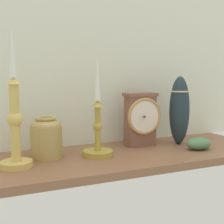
# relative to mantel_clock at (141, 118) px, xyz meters

# --- Properties ---
(ground_plane) EXTENTS (1.00, 0.36, 0.02)m
(ground_plane) POSITION_rel_mantel_clock_xyz_m (-0.09, -0.08, -0.11)
(ground_plane) COLOR brown
(back_wall) EXTENTS (1.20, 0.02, 0.65)m
(back_wall) POSITION_rel_mantel_clock_xyz_m (-0.09, 0.11, 0.22)
(back_wall) COLOR silver
(back_wall) RESTS_ON ground_plane
(mantel_clock) EXTENTS (0.13, 0.09, 0.19)m
(mantel_clock) POSITION_rel_mantel_clock_xyz_m (0.00, 0.00, 0.00)
(mantel_clock) COLOR brown
(mantel_clock) RESTS_ON ground_plane
(candlestick_tall_left) EXTENTS (0.09, 0.09, 0.40)m
(candlestick_tall_left) POSITION_rel_mantel_clock_xyz_m (-0.45, -0.10, 0.02)
(candlestick_tall_left) COLOR #D3B558
(candlestick_tall_left) RESTS_ON ground_plane
(candlestick_tall_center) EXTENTS (0.10, 0.10, 0.32)m
(candlestick_tall_center) POSITION_rel_mantel_clock_xyz_m (-0.20, -0.07, -0.01)
(candlestick_tall_center) COLOR #AE9438
(candlestick_tall_center) RESTS_ON ground_plane
(brass_vase_jar) EXTENTS (0.10, 0.10, 0.13)m
(brass_vase_jar) POSITION_rel_mantel_clock_xyz_m (-0.35, -0.03, -0.03)
(brass_vase_jar) COLOR tan
(brass_vase_jar) RESTS_ON ground_plane
(tall_ceramic_vase) EXTENTS (0.07, 0.07, 0.25)m
(tall_ceramic_vase) POSITION_rel_mantel_clock_xyz_m (0.15, -0.03, 0.03)
(tall_ceramic_vase) COLOR #203038
(tall_ceramic_vase) RESTS_ON ground_plane
(ivy_sprig) EXTENTS (0.10, 0.07, 0.04)m
(ivy_sprig) POSITION_rel_mantel_clock_xyz_m (0.16, -0.13, -0.08)
(ivy_sprig) COLOR #4F7D52
(ivy_sprig) RESTS_ON ground_plane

